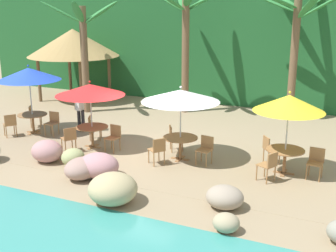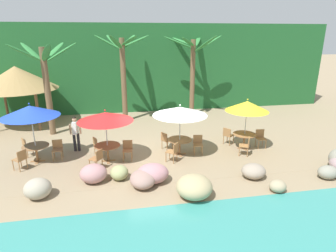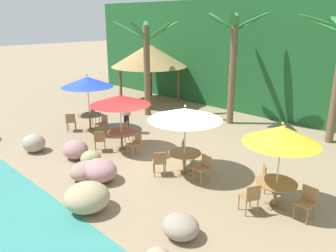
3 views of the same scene
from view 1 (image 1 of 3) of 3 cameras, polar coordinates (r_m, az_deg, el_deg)
ground_plane at (r=14.51m, az=-2.77°, el=-3.56°), size 120.00×120.00×0.00m
terrace_deck at (r=14.51m, az=-2.77°, el=-3.54°), size 18.00×5.20×0.01m
foliage_backdrop at (r=22.14m, az=8.01°, el=11.02°), size 28.00×2.40×6.00m
rock_seawall at (r=11.44m, az=-4.52°, el=-7.24°), size 15.55×2.99×0.89m
umbrella_blue at (r=16.99m, az=-17.72°, el=6.48°), size 2.34×2.34×2.61m
dining_table_blue at (r=17.32m, az=-17.26°, el=1.09°), size 1.10×1.10×0.74m
chair_blue_seaward at (r=16.89m, az=-14.81°, el=0.56°), size 0.43×0.44×0.87m
chair_blue_inland at (r=18.17m, az=-17.18°, el=1.44°), size 0.59×0.59×0.87m
chair_blue_left at (r=17.09m, az=-19.91°, el=0.30°), size 0.59×0.59×0.87m
umbrella_red at (r=14.79m, az=-10.13°, el=4.69°), size 2.33×2.33×2.32m
dining_table_red at (r=15.12m, az=-9.88°, el=-0.53°), size 1.10×1.10×0.74m
chair_red_seaward at (r=14.70m, az=-7.08°, el=-1.30°), size 0.46×0.47×0.87m
chair_red_inland at (r=15.97m, az=-9.79°, el=-0.02°), size 0.57×0.57×0.87m
chair_red_left at (r=14.78m, az=-12.76°, el=-1.48°), size 0.59×0.59×0.87m
umbrella_white at (r=13.38m, az=1.67°, el=3.97°), size 2.43×2.43×2.37m
dining_table_white at (r=13.75m, az=1.62°, el=-1.96°), size 1.10×1.10×0.74m
chair_white_seaward at (r=13.46m, az=4.91°, el=-2.87°), size 0.48×0.49×0.87m
chair_white_inland at (r=14.57m, az=0.75°, el=-1.34°), size 0.58×0.58×0.87m
chair_white_left at (r=13.32m, az=-1.35°, el=-3.02°), size 0.59×0.59×0.87m
umbrella_yellow at (r=12.67m, az=15.52°, el=2.89°), size 2.01×2.01×2.45m
dining_table_yellow at (r=13.07m, az=15.04°, el=-3.49°), size 1.10×1.10×0.74m
chair_yellow_seaward at (r=13.04m, az=18.73°, el=-4.33°), size 0.45×0.46×0.87m
chair_yellow_inland at (r=13.78m, az=13.07°, el=-2.79°), size 0.59×0.59×0.87m
chair_yellow_left at (r=12.40m, az=13.04°, el=-4.91°), size 0.57×0.56×0.87m
palm_tree_nearest at (r=19.75m, az=-10.87°, el=11.10°), size 3.21×3.27×4.91m
palm_tree_second at (r=19.38m, az=2.32°, el=12.28°), size 3.28×3.03×5.30m
palm_tree_third at (r=18.85m, az=16.31°, el=11.66°), size 3.82×3.50×5.26m
palapa_hut at (r=22.69m, az=-12.28°, el=10.57°), size 4.57×4.57×3.54m
waiter_in_white at (r=16.96m, az=-11.37°, el=2.49°), size 0.52×0.37×1.70m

